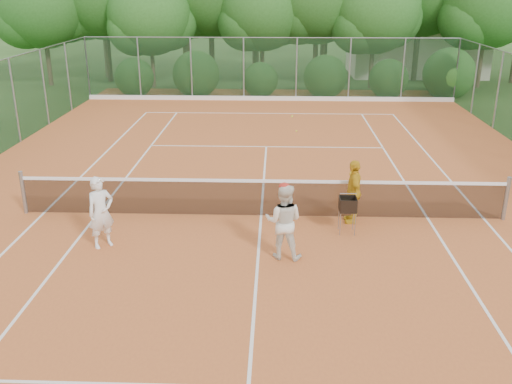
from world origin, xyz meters
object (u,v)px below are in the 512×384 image
(player_yellow, at_px, (353,191))
(player_white, at_px, (101,212))
(player_center_grp, at_px, (284,221))
(ball_hopper, at_px, (348,205))

(player_yellow, bearing_deg, player_white, -73.92)
(player_center_grp, xyz_separation_m, ball_hopper, (1.48, 1.31, -0.14))
(player_center_grp, distance_m, ball_hopper, 1.98)
(player_white, relative_size, player_center_grp, 0.96)
(player_white, xyz_separation_m, player_yellow, (5.62, 1.58, -0.02))
(player_center_grp, bearing_deg, player_yellow, 49.49)
(player_white, bearing_deg, ball_hopper, -30.62)
(player_yellow, relative_size, ball_hopper, 1.80)
(player_white, height_order, ball_hopper, player_white)
(player_center_grp, height_order, ball_hopper, player_center_grp)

